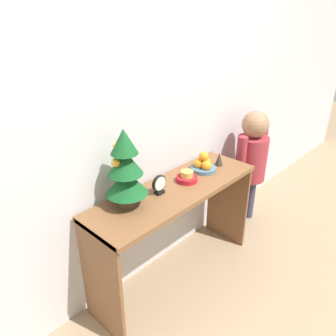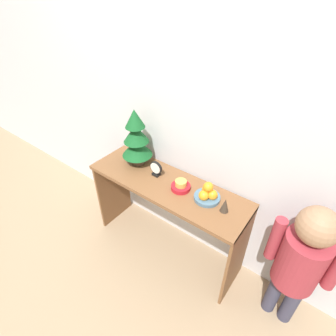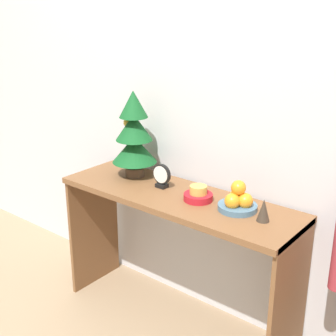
{
  "view_description": "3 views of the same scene",
  "coord_description": "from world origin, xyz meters",
  "px_view_note": "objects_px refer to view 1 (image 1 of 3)",
  "views": [
    {
      "loc": [
        -1.35,
        -1.01,
        1.74
      ],
      "look_at": [
        -0.07,
        0.2,
        0.89
      ],
      "focal_mm": 35.0,
      "sensor_mm": 36.0,
      "label": 1
    },
    {
      "loc": [
        0.89,
        -0.97,
        1.95
      ],
      "look_at": [
        0.02,
        0.19,
        0.88
      ],
      "focal_mm": 28.0,
      "sensor_mm": 36.0,
      "label": 2
    },
    {
      "loc": [
        1.28,
        -1.47,
        1.6
      ],
      "look_at": [
        -0.06,
        0.21,
        0.84
      ],
      "focal_mm": 50.0,
      "sensor_mm": 36.0,
      "label": 3
    }
  ],
  "objects_px": {
    "fruit_bowl": "(203,164)",
    "child_figure": "(252,157)",
    "figurine": "(219,159)",
    "singing_bowl": "(187,177)",
    "desk_clock": "(159,185)",
    "mini_tree": "(125,169)"
  },
  "relations": [
    {
      "from": "figurine",
      "to": "child_figure",
      "type": "distance_m",
      "value": 0.52
    },
    {
      "from": "desk_clock",
      "to": "mini_tree",
      "type": "bearing_deg",
      "value": 169.66
    },
    {
      "from": "desk_clock",
      "to": "child_figure",
      "type": "relative_size",
      "value": 0.12
    },
    {
      "from": "figurine",
      "to": "child_figure",
      "type": "bearing_deg",
      "value": 1.54
    },
    {
      "from": "fruit_bowl",
      "to": "child_figure",
      "type": "distance_m",
      "value": 0.66
    },
    {
      "from": "mini_tree",
      "to": "figurine",
      "type": "distance_m",
      "value": 0.83
    },
    {
      "from": "mini_tree",
      "to": "fruit_bowl",
      "type": "bearing_deg",
      "value": -3.07
    },
    {
      "from": "figurine",
      "to": "child_figure",
      "type": "relative_size",
      "value": 0.1
    },
    {
      "from": "singing_bowl",
      "to": "child_figure",
      "type": "xyz_separation_m",
      "value": [
        0.85,
        0.0,
        -0.13
      ]
    },
    {
      "from": "fruit_bowl",
      "to": "child_figure",
      "type": "height_order",
      "value": "child_figure"
    },
    {
      "from": "singing_bowl",
      "to": "figurine",
      "type": "bearing_deg",
      "value": -1.48
    },
    {
      "from": "mini_tree",
      "to": "singing_bowl",
      "type": "height_order",
      "value": "mini_tree"
    },
    {
      "from": "mini_tree",
      "to": "figurine",
      "type": "height_order",
      "value": "mini_tree"
    },
    {
      "from": "mini_tree",
      "to": "figurine",
      "type": "xyz_separation_m",
      "value": [
        0.8,
        -0.07,
        -0.18
      ]
    },
    {
      "from": "mini_tree",
      "to": "child_figure",
      "type": "distance_m",
      "value": 1.35
    },
    {
      "from": "mini_tree",
      "to": "child_figure",
      "type": "bearing_deg",
      "value": -2.31
    },
    {
      "from": "fruit_bowl",
      "to": "child_figure",
      "type": "xyz_separation_m",
      "value": [
        0.65,
        -0.02,
        -0.14
      ]
    },
    {
      "from": "mini_tree",
      "to": "fruit_bowl",
      "type": "xyz_separation_m",
      "value": [
        0.66,
        -0.04,
        -0.19
      ]
    },
    {
      "from": "fruit_bowl",
      "to": "singing_bowl",
      "type": "distance_m",
      "value": 0.2
    },
    {
      "from": "mini_tree",
      "to": "desk_clock",
      "type": "xyz_separation_m",
      "value": [
        0.22,
        -0.04,
        -0.17
      ]
    },
    {
      "from": "figurine",
      "to": "singing_bowl",
      "type": "bearing_deg",
      "value": 178.52
    },
    {
      "from": "fruit_bowl",
      "to": "figurine",
      "type": "bearing_deg",
      "value": -12.08
    }
  ]
}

